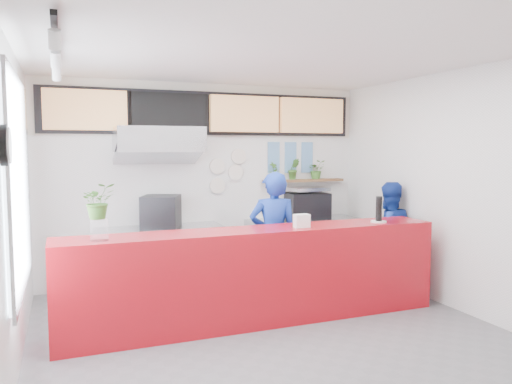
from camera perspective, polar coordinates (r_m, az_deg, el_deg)
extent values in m
plane|color=slate|center=(5.69, 1.69, -15.86)|extent=(5.00, 5.00, 0.00)
plane|color=silver|center=(5.40, 1.78, 15.38)|extent=(5.00, 5.00, 0.00)
plane|color=white|center=(7.70, -5.58, 1.08)|extent=(5.00, 0.00, 5.00)
plane|color=white|center=(4.94, -26.05, -1.64)|extent=(0.00, 5.00, 5.00)
plane|color=white|center=(6.72, 21.74, 0.17)|extent=(0.00, 5.00, 5.00)
cube|color=#A60B15|center=(5.88, 0.16, -9.54)|extent=(4.50, 0.60, 1.10)
cube|color=beige|center=(7.69, -5.63, 9.28)|extent=(5.00, 0.02, 0.80)
cube|color=#B2B5BA|center=(7.38, -10.91, -7.41)|extent=(1.80, 0.60, 0.90)
cube|color=black|center=(7.27, -10.79, -2.18)|extent=(0.66, 0.66, 0.45)
cube|color=#B2B5BA|center=(7.16, -11.06, 5.92)|extent=(1.20, 0.70, 0.35)
cube|color=#B2B5BA|center=(7.16, -11.04, 4.32)|extent=(1.20, 0.69, 0.31)
cube|color=#B2B5BA|center=(8.10, 5.40, -6.21)|extent=(1.80, 0.60, 0.90)
cube|color=black|center=(8.03, 5.89, -1.57)|extent=(0.69, 0.52, 0.41)
cube|color=#B9BCC1|center=(8.00, 5.90, 0.35)|extent=(0.63, 0.45, 0.06)
cube|color=brown|center=(8.19, 5.46, 1.32)|extent=(1.40, 0.18, 0.04)
cube|color=tan|center=(7.30, -18.90, 8.87)|extent=(1.10, 0.10, 0.55)
cube|color=black|center=(7.44, -9.83, 8.99)|extent=(1.10, 0.10, 0.55)
cube|color=tan|center=(7.76, -1.30, 8.90)|extent=(1.10, 0.10, 0.55)
cube|color=tan|center=(8.23, 6.40, 8.65)|extent=(1.10, 0.10, 0.55)
cube|color=black|center=(7.66, -5.57, 8.92)|extent=(4.80, 0.04, 0.65)
cube|color=silver|center=(5.22, -25.54, 0.92)|extent=(0.04, 2.20, 1.90)
cube|color=#B2B5BA|center=(5.21, -25.32, 0.92)|extent=(0.03, 2.30, 2.00)
cylinder|color=black|center=(4.01, -26.82, 4.77)|extent=(0.05, 0.30, 0.30)
cylinder|color=white|center=(4.01, -26.39, 4.79)|extent=(0.02, 0.26, 0.26)
cube|color=black|center=(4.97, -21.96, 15.22)|extent=(0.05, 2.40, 0.04)
cylinder|color=silver|center=(7.70, -4.46, 2.95)|extent=(0.24, 0.03, 0.24)
cylinder|color=silver|center=(7.79, -2.34, 2.26)|extent=(0.24, 0.03, 0.24)
cylinder|color=silver|center=(7.71, -4.44, 0.73)|extent=(0.24, 0.03, 0.24)
cylinder|color=silver|center=(7.80, -2.00, 4.10)|extent=(0.24, 0.03, 0.24)
cube|color=#598CBF|center=(8.03, 2.03, 4.84)|extent=(0.20, 0.02, 0.25)
cube|color=#598CBF|center=(8.15, 3.97, 4.83)|extent=(0.20, 0.02, 0.25)
cube|color=#598CBF|center=(8.29, 5.86, 4.82)|extent=(0.20, 0.02, 0.25)
cube|color=#598CBF|center=(8.03, 2.03, 3.06)|extent=(0.20, 0.02, 0.25)
cube|color=#598CBF|center=(8.16, 3.96, 3.08)|extent=(0.20, 0.02, 0.25)
cube|color=#598CBF|center=(8.29, 5.84, 3.09)|extent=(0.20, 0.02, 0.25)
imported|color=navy|center=(6.52, 2.01, -5.26)|extent=(0.72, 0.58, 1.73)
imported|color=navy|center=(7.46, 14.84, -4.81)|extent=(0.80, 0.65, 1.55)
imported|color=#396925|center=(7.95, 2.02, 2.43)|extent=(0.18, 0.15, 0.29)
imported|color=#396925|center=(8.10, 4.34, 2.63)|extent=(0.22, 0.19, 0.34)
imported|color=#396925|center=(8.29, 6.93, 2.56)|extent=(0.32, 0.30, 0.31)
cylinder|color=white|center=(5.27, -17.49, -4.12)|extent=(0.21, 0.21, 0.22)
imported|color=#396925|center=(5.24, -17.57, -0.99)|extent=(0.38, 0.35, 0.36)
cube|color=white|center=(5.88, 5.24, -3.30)|extent=(0.18, 0.12, 0.16)
cylinder|color=white|center=(6.47, 13.84, -3.30)|extent=(0.24, 0.24, 0.01)
cylinder|color=black|center=(6.45, 13.87, -1.87)|extent=(0.09, 0.09, 0.31)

